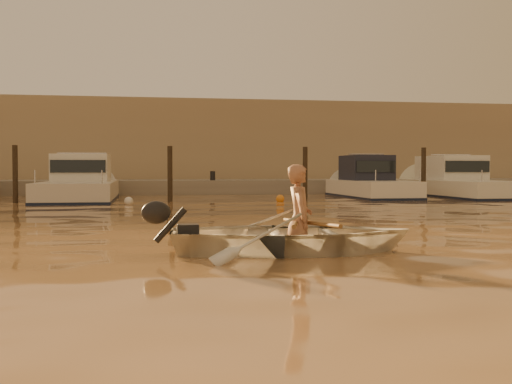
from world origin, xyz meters
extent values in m
plane|color=brown|center=(0.00, 0.00, 0.00)|extent=(160.00, 160.00, 0.00)
imported|color=silver|center=(0.95, -0.55, 0.24)|extent=(3.64, 2.75, 0.71)
imported|color=#A56E52|center=(1.05, -0.56, 0.47)|extent=(0.42, 0.59, 1.55)
cylinder|color=olive|center=(1.20, -0.57, 0.42)|extent=(0.32, 2.09, 0.13)
cylinder|color=brown|center=(1.00, -0.56, 0.42)|extent=(0.60, 2.05, 0.13)
cylinder|color=#2D2319|center=(-5.50, 13.80, 0.90)|extent=(0.18, 0.18, 2.20)
cylinder|color=#2D2319|center=(-0.20, 13.80, 0.90)|extent=(0.18, 0.18, 2.20)
cylinder|color=#2D2319|center=(4.80, 13.80, 0.90)|extent=(0.18, 0.18, 2.20)
cylinder|color=#2D2319|center=(9.50, 13.80, 0.90)|extent=(0.18, 0.18, 2.20)
sphere|color=silver|center=(-1.63, 12.32, 0.10)|extent=(0.30, 0.30, 0.30)
sphere|color=orange|center=(3.70, 13.10, 0.10)|extent=(0.30, 0.30, 0.30)
sphere|color=silver|center=(8.21, 13.61, 0.10)|extent=(0.30, 0.30, 0.30)
cube|color=gray|center=(0.00, 21.50, 0.15)|extent=(52.00, 4.00, 1.00)
cube|color=#9E8466|center=(0.00, 27.00, 2.40)|extent=(46.00, 7.00, 4.80)
camera|label=1|loc=(-1.13, -9.41, 1.19)|focal=45.00mm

